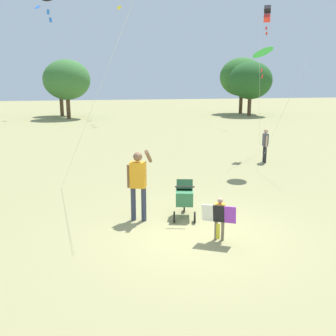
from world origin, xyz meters
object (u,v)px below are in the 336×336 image
at_px(child_with_butterfly_kite, 220,215).
at_px(person_red_shirt, 265,143).
at_px(stroller, 185,195).
at_px(kite_orange_delta, 267,15).
at_px(person_adult_flyer, 138,180).
at_px(kite_green_novelty, 263,53).

relative_size(child_with_butterfly_kite, person_red_shirt, 0.68).
distance_m(stroller, kite_orange_delta, 11.39).
relative_size(person_adult_flyer, kite_orange_delta, 0.27).
distance_m(kite_orange_delta, person_red_shirt, 5.94).
height_order(child_with_butterfly_kite, kite_green_novelty, kite_green_novelty).
bearing_deg(person_red_shirt, stroller, -130.81).
bearing_deg(person_red_shirt, kite_green_novelty, -125.24).
bearing_deg(child_with_butterfly_kite, kite_orange_delta, 60.50).
distance_m(person_adult_flyer, stroller, 1.30).
bearing_deg(child_with_butterfly_kite, person_red_shirt, 58.08).
height_order(person_adult_flyer, kite_green_novelty, kite_green_novelty).
distance_m(child_with_butterfly_kite, kite_orange_delta, 12.41).
xyz_separation_m(child_with_butterfly_kite, kite_green_novelty, (3.69, 6.12, 3.90)).
bearing_deg(kite_green_novelty, person_red_shirt, 54.76).
distance_m(child_with_butterfly_kite, person_adult_flyer, 2.34).
xyz_separation_m(stroller, person_red_shirt, (5.07, 5.87, 0.26)).
bearing_deg(kite_orange_delta, kite_green_novelty, -116.47).
relative_size(person_adult_flyer, kite_green_novelty, 0.39).
xyz_separation_m(person_adult_flyer, person_red_shirt, (6.28, 5.87, -0.21)).
height_order(stroller, person_red_shirt, person_red_shirt).
bearing_deg(child_with_butterfly_kite, kite_green_novelty, 58.87).
bearing_deg(person_red_shirt, kite_orange_delta, 70.39).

